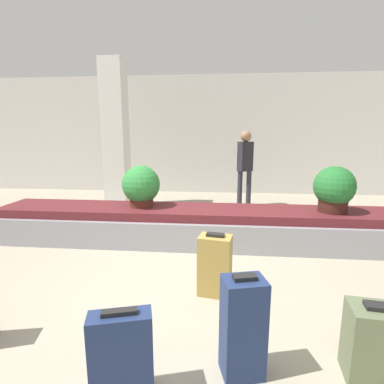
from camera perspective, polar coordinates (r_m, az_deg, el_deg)
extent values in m
plane|color=#9E937F|center=(3.39, -2.56, -18.15)|extent=(18.00, 18.00, 0.00)
cube|color=beige|center=(8.43, 2.69, 10.75)|extent=(18.00, 0.06, 3.20)
cube|color=gray|center=(4.66, 0.00, -7.03)|extent=(6.20, 0.96, 0.41)
cube|color=#5B1E23|center=(4.58, 0.00, -3.85)|extent=(5.95, 0.80, 0.13)
cube|color=silver|center=(6.87, -14.33, 10.33)|extent=(0.48, 0.48, 3.20)
cube|color=navy|center=(2.26, 9.67, -24.10)|extent=(0.33, 0.28, 0.71)
cube|color=black|center=(2.07, 10.01, -15.70)|extent=(0.17, 0.11, 0.03)
cube|color=#5B6647|center=(2.58, 31.91, -23.43)|extent=(0.43, 0.31, 0.53)
cube|color=black|center=(2.44, 32.61, -17.97)|extent=(0.23, 0.12, 0.03)
cube|color=navy|center=(2.19, -13.30, -27.97)|extent=(0.42, 0.26, 0.57)
cube|color=black|center=(2.02, -13.70, -21.37)|extent=(0.22, 0.11, 0.03)
cube|color=#A3843D|center=(3.19, 4.38, -13.75)|extent=(0.36, 0.29, 0.63)
cube|color=black|center=(3.07, 4.47, -8.14)|extent=(0.19, 0.11, 0.03)
cylinder|color=#4C2319|center=(4.73, -9.59, -1.58)|extent=(0.36, 0.36, 0.18)
sphere|color=#2D7F38|center=(4.69, -9.69, 1.43)|extent=(0.58, 0.58, 0.58)
cylinder|color=#381914|center=(4.78, 25.22, -2.15)|extent=(0.40, 0.40, 0.22)
sphere|color=#236B2D|center=(4.74, 25.49, 1.01)|extent=(0.57, 0.57, 0.57)
cylinder|color=#282833|center=(6.90, 9.08, 0.60)|extent=(0.11, 0.11, 0.82)
cylinder|color=#282833|center=(6.92, 10.73, 0.57)|extent=(0.11, 0.11, 0.82)
cube|color=#232328|center=(6.81, 10.11, 6.68)|extent=(0.36, 0.33, 0.65)
sphere|color=#936B4C|center=(6.80, 10.24, 10.42)|extent=(0.24, 0.24, 0.24)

